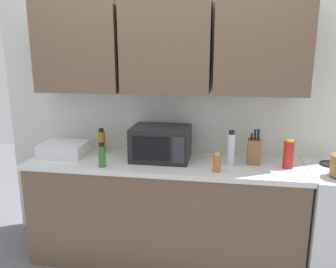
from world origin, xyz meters
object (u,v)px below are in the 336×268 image
object	(u,v)px
bottle_clear_tall	(231,149)
knife_block	(254,151)
bottle_spice_jar	(217,163)
bottle_amber_vinegar	(102,142)
dish_rack	(65,149)
microwave	(161,143)
bottle_green_oil	(102,156)
bottle_red_sauce	(289,154)

from	to	relation	value
bottle_clear_tall	knife_block	bearing A→B (deg)	25.03
knife_block	bottle_spice_jar	size ratio (longest dim) A/B	1.96
bottle_clear_tall	bottle_amber_vinegar	distance (m)	1.15
dish_rack	microwave	bearing A→B (deg)	3.03
microwave	bottle_spice_jar	bearing A→B (deg)	-26.45
bottle_clear_tall	bottle_amber_vinegar	size ratio (longest dim) A/B	1.28
bottle_green_oil	dish_rack	bearing A→B (deg)	152.40
bottle_clear_tall	bottle_red_sauce	size ratio (longest dim) A/B	1.26
bottle_green_oil	microwave	bearing A→B (deg)	32.51
dish_rack	bottle_clear_tall	world-z (taller)	bottle_clear_tall
dish_rack	bottle_red_sauce	distance (m)	1.86
dish_rack	bottle_amber_vinegar	bearing A→B (deg)	26.85
bottle_red_sauce	bottle_green_oil	bearing A→B (deg)	-171.68
microwave	dish_rack	world-z (taller)	microwave
microwave	bottle_green_oil	world-z (taller)	microwave
knife_block	bottle_spice_jar	distance (m)	0.38
microwave	bottle_green_oil	bearing A→B (deg)	-147.49
knife_block	bottle_green_oil	xyz separation A→B (m)	(-1.18, -0.28, -0.01)
knife_block	bottle_red_sauce	world-z (taller)	knife_block
bottle_spice_jar	bottle_amber_vinegar	bearing A→B (deg)	161.96
microwave	bottle_spice_jar	world-z (taller)	microwave
knife_block	bottle_clear_tall	bearing A→B (deg)	-154.97
knife_block	bottle_spice_jar	xyz separation A→B (m)	(-0.29, -0.25, -0.04)
microwave	bottle_green_oil	size ratio (longest dim) A/B	2.47
knife_block	bottle_clear_tall	distance (m)	0.21
dish_rack	bottle_spice_jar	size ratio (longest dim) A/B	2.59
knife_block	microwave	bearing A→B (deg)	-179.01
bottle_green_oil	bottle_spice_jar	world-z (taller)	bottle_green_oil
bottle_clear_tall	bottle_spice_jar	bearing A→B (deg)	-122.53
bottle_amber_vinegar	bottle_spice_jar	size ratio (longest dim) A/B	1.53
bottle_green_oil	bottle_spice_jar	size ratio (longest dim) A/B	1.33
microwave	bottle_spice_jar	xyz separation A→B (m)	(0.47, -0.24, -0.07)
bottle_green_oil	bottle_spice_jar	distance (m)	0.89
microwave	bottle_amber_vinegar	xyz separation A→B (m)	(-0.56, 0.10, -0.04)
bottle_amber_vinegar	knife_block	bearing A→B (deg)	-3.80
bottle_red_sauce	bottle_amber_vinegar	bearing A→B (deg)	174.25
microwave	bottle_clear_tall	size ratio (longest dim) A/B	1.68
bottle_amber_vinegar	bottle_green_oil	world-z (taller)	bottle_amber_vinegar
bottle_amber_vinegar	bottle_green_oil	size ratio (longest dim) A/B	1.15
bottle_green_oil	bottle_clear_tall	bearing A→B (deg)	11.03
dish_rack	bottle_green_oil	size ratio (longest dim) A/B	1.96
dish_rack	bottle_amber_vinegar	size ratio (longest dim) A/B	1.70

